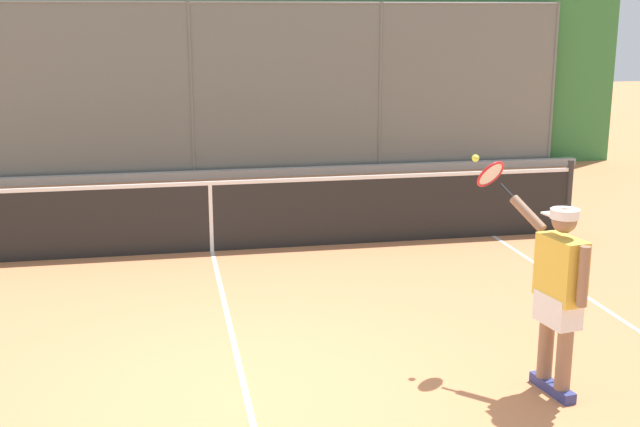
{
  "coord_description": "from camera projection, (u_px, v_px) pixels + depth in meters",
  "views": [
    {
      "loc": [
        0.59,
        6.28,
        3.09
      ],
      "look_at": [
        -1.02,
        -1.95,
        1.05
      ],
      "focal_mm": 45.74,
      "sensor_mm": 36.0,
      "label": 1
    }
  ],
  "objects": [
    {
      "name": "tennis_player",
      "position": [
        557.0,
        287.0,
        6.67
      ],
      "size": [
        0.63,
        1.3,
        1.89
      ],
      "rotation": [
        0.0,
        0.0,
        -1.41
      ],
      "color": "navy",
      "rests_on": "ground"
    },
    {
      "name": "fence_backdrop",
      "position": [
        190.0,
        86.0,
        16.24
      ],
      "size": [
        18.0,
        1.37,
        3.5
      ],
      "color": "slate",
      "rests_on": "ground"
    },
    {
      "name": "tennis_net",
      "position": [
        211.0,
        216.0,
        10.88
      ],
      "size": [
        10.44,
        0.09,
        1.07
      ],
      "color": "#2D2D2D",
      "rests_on": "ground"
    },
    {
      "name": "ground_plane",
      "position": [
        246.0,
        394.0,
        6.83
      ],
      "size": [
        60.0,
        60.0,
        0.0
      ],
      "primitive_type": "plane",
      "color": "#C67A4C"
    }
  ]
}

